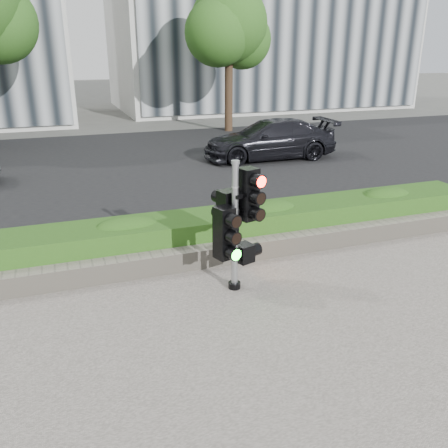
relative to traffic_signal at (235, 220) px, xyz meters
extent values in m
plane|color=#51514C|center=(-0.19, -0.98, -1.15)|extent=(120.00, 120.00, 0.00)
cube|color=black|center=(-0.19, 9.02, -1.14)|extent=(60.00, 13.00, 0.02)
cube|color=gray|center=(-0.19, 2.17, -1.09)|extent=(60.00, 0.25, 0.12)
cube|color=gray|center=(-0.19, 0.92, -0.95)|extent=(12.00, 0.32, 0.34)
cube|color=#468829|center=(-0.19, 1.57, -0.78)|extent=(12.00, 1.00, 0.68)
cube|color=#B7B7B2|center=(10.81, 24.02, 4.85)|extent=(18.00, 10.00, 12.00)
cylinder|color=black|center=(5.31, 14.52, 0.64)|extent=(0.36, 0.36, 3.58)
sphere|color=#1E3C11|center=(5.31, 14.52, 3.46)|extent=(3.33, 3.33, 3.33)
sphere|color=#1E3C11|center=(6.08, 14.84, 2.82)|extent=(2.56, 2.56, 2.56)
sphere|color=#1E3C11|center=(4.67, 14.14, 3.07)|extent=(2.82, 2.82, 2.82)
sphere|color=#1E3C11|center=(5.31, 15.16, 4.23)|extent=(2.30, 2.30, 2.30)
cylinder|color=black|center=(-0.02, -0.04, -1.07)|extent=(0.19, 0.19, 0.10)
cylinder|color=gray|center=(-0.02, -0.04, -0.13)|extent=(0.10, 0.10, 1.98)
cylinder|color=gray|center=(-0.02, -0.04, 0.88)|extent=(0.13, 0.13, 0.05)
cube|color=#FF1107|center=(0.20, 0.00, 0.38)|extent=(0.31, 0.31, 0.79)
cube|color=#14E51E|center=(-0.22, -0.13, -0.14)|extent=(0.31, 0.31, 0.79)
cube|color=black|center=(-0.06, 0.18, 0.13)|extent=(0.31, 0.31, 0.54)
cube|color=orange|center=(0.18, 0.05, -0.59)|extent=(0.31, 0.31, 0.29)
imported|color=black|center=(4.53, 8.43, -0.47)|extent=(4.63, 2.09, 1.32)
camera|label=1|loc=(-2.43, -6.20, 2.38)|focal=38.00mm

